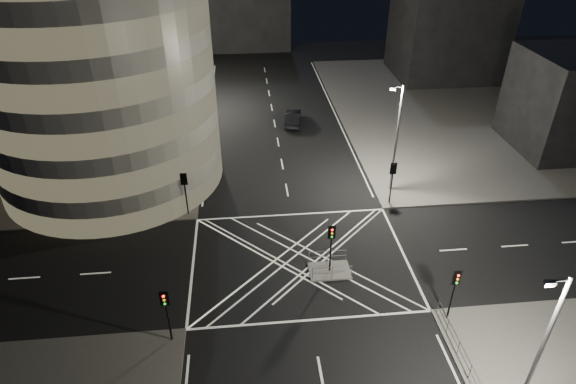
{
  "coord_description": "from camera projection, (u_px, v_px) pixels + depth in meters",
  "views": [
    {
      "loc": [
        -3.67,
        -27.66,
        23.76
      ],
      "look_at": [
        -0.4,
        4.93,
        3.0
      ],
      "focal_mm": 30.0,
      "sensor_mm": 36.0,
      "label": 1
    }
  ],
  "objects": [
    {
      "name": "sedan",
      "position": [
        293.0,
        118.0,
        56.63
      ],
      "size": [
        2.51,
        5.16,
        1.63
      ],
      "primitive_type": "imported",
      "rotation": [
        0.0,
        0.0,
        2.98
      ],
      "color": "black",
      "rests_on": "ground"
    },
    {
      "name": "ground",
      "position": [
        300.0,
        260.0,
        36.27
      ],
      "size": [
        120.0,
        120.0,
        0.0
      ],
      "primitive_type": "plane",
      "color": "black",
      "rests_on": "ground"
    },
    {
      "name": "building_right_far",
      "position": [
        449.0,
        22.0,
        67.98
      ],
      "size": [
        14.0,
        12.0,
        15.0
      ],
      "primitive_type": "cube",
      "color": "black",
      "rests_on": "sidewalk_far_right"
    },
    {
      "name": "tree_c",
      "position": [
        178.0,
        106.0,
        50.73
      ],
      "size": [
        3.77,
        3.77,
        6.34
      ],
      "color": "black",
      "rests_on": "sidewalk_far_left"
    },
    {
      "name": "street_lamp_left_far",
      "position": [
        192.0,
        67.0,
        57.72
      ],
      "size": [
        1.25,
        0.25,
        10.0
      ],
      "color": "slate",
      "rests_on": "sidewalk_far_left"
    },
    {
      "name": "sidewalk_far_left",
      "position": [
        27.0,
        126.0,
        56.48
      ],
      "size": [
        42.0,
        42.0,
        0.15
      ],
      "primitive_type": "cube",
      "color": "#53504D",
      "rests_on": "ground"
    },
    {
      "name": "railing_island_north",
      "position": [
        328.0,
        256.0,
        35.56
      ],
      "size": [
        2.8,
        0.06,
        1.1
      ],
      "primitive_type": "cube",
      "color": "slate",
      "rests_on": "central_island"
    },
    {
      "name": "street_lamp_right_near",
      "position": [
        539.0,
        351.0,
        22.34
      ],
      "size": [
        1.25,
        0.25,
        10.0
      ],
      "color": "slate",
      "rests_on": "sidewalk_near_right"
    },
    {
      "name": "tree_e",
      "position": [
        187.0,
        72.0,
        60.97
      ],
      "size": [
        3.65,
        3.65,
        5.98
      ],
      "color": "black",
      "rests_on": "sidewalk_far_left"
    },
    {
      "name": "traffic_signal_nr",
      "position": [
        455.0,
        286.0,
        29.74
      ],
      "size": [
        0.55,
        0.22,
        4.0
      ],
      "color": "black",
      "rests_on": "sidewalk_near_right"
    },
    {
      "name": "street_lamp_right_far",
      "position": [
        396.0,
        136.0,
        41.66
      ],
      "size": [
        1.25,
        0.25,
        10.0
      ],
      "color": "slate",
      "rests_on": "sidewalk_far_right"
    },
    {
      "name": "tree_b",
      "position": [
        171.0,
        125.0,
        45.44
      ],
      "size": [
        4.64,
        4.64,
        7.3
      ],
      "color": "black",
      "rests_on": "sidewalk_far_left"
    },
    {
      "name": "railing_near_right",
      "position": [
        477.0,
        384.0,
        26.39
      ],
      "size": [
        0.06,
        11.7,
        1.1
      ],
      "primitive_type": "cube",
      "color": "slate",
      "rests_on": "sidewalk_near_right"
    },
    {
      "name": "railing_island_south",
      "position": [
        332.0,
        273.0,
        34.05
      ],
      "size": [
        2.8,
        0.06,
        1.1
      ],
      "primitive_type": "cube",
      "color": "slate",
      "rests_on": "central_island"
    },
    {
      "name": "traffic_signal_nl",
      "position": [
        166.0,
        307.0,
        28.26
      ],
      "size": [
        0.55,
        0.22,
        4.0
      ],
      "color": "black",
      "rests_on": "sidewalk_near_left"
    },
    {
      "name": "building_right_near",
      "position": [
        571.0,
        101.0,
        49.49
      ],
      "size": [
        10.0,
        10.0,
        10.0
      ],
      "primitive_type": "cube",
      "color": "black",
      "rests_on": "sidewalk_far_right"
    },
    {
      "name": "office_tower_curved",
      "position": [
        50.0,
        33.0,
        43.5
      ],
      "size": [
        30.0,
        29.0,
        27.2
      ],
      "color": "gray",
      "rests_on": "sidewalk_far_left"
    },
    {
      "name": "sidewalk_far_right",
      "position": [
        500.0,
        107.0,
        61.37
      ],
      "size": [
        42.0,
        42.0,
        0.15
      ],
      "primitive_type": "cube",
      "color": "#53504D",
      "rests_on": "ground"
    },
    {
      "name": "office_block_rear",
      "position": [
        98.0,
        0.0,
        63.74
      ],
      "size": [
        24.0,
        16.0,
        22.0
      ],
      "primitive_type": "cube",
      "color": "gray",
      "rests_on": "sidewalk_far_left"
    },
    {
      "name": "street_lamp_left_near",
      "position": [
        179.0,
        131.0,
        42.6
      ],
      "size": [
        1.25,
        0.25,
        10.0
      ],
      "color": "slate",
      "rests_on": "sidewalk_far_left"
    },
    {
      "name": "traffic_signal_island",
      "position": [
        331.0,
        240.0,
        33.62
      ],
      "size": [
        0.55,
        0.22,
        4.0
      ],
      "color": "black",
      "rests_on": "central_island"
    },
    {
      "name": "tree_a",
      "position": [
        165.0,
        162.0,
        40.74
      ],
      "size": [
        4.01,
        4.01,
        6.3
      ],
      "color": "black",
      "rests_on": "sidewalk_far_left"
    },
    {
      "name": "tree_d",
      "position": [
        181.0,
        76.0,
        55.11
      ],
      "size": [
        5.05,
        5.05,
        8.3
      ],
      "color": "black",
      "rests_on": "sidewalk_far_left"
    },
    {
      "name": "traffic_signal_fl",
      "position": [
        185.0,
        186.0,
        39.69
      ],
      "size": [
        0.55,
        0.22,
        4.0
      ],
      "color": "black",
      "rests_on": "sidewalk_far_left"
    },
    {
      "name": "central_island",
      "position": [
        329.0,
        271.0,
        35.14
      ],
      "size": [
        3.0,
        2.0,
        0.15
      ],
      "primitive_type": "cube",
      "color": "slate",
      "rests_on": "ground"
    },
    {
      "name": "traffic_signal_fr",
      "position": [
        393.0,
        176.0,
        41.17
      ],
      "size": [
        0.55,
        0.22,
        4.0
      ],
      "color": "black",
      "rests_on": "sidewalk_far_right"
    }
  ]
}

